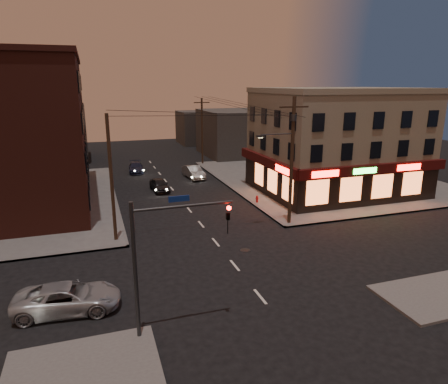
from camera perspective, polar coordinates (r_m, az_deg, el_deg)
name	(u,v)px	position (r m, az deg, el deg)	size (l,w,h in m)	color
ground	(235,266)	(25.50, 1.55, -10.45)	(120.00, 120.00, 0.00)	black
sidewalk_ne	(321,178)	(49.39, 13.73, 1.96)	(24.00, 28.00, 0.15)	#514F4C
pizza_building	(336,141)	(42.74, 15.76, 7.01)	(15.85, 12.85, 10.50)	gray
brick_apartment	(14,134)	(41.33, -27.78, 7.39)	(12.00, 20.00, 13.00)	#4D1F18
bg_building_ne_a	(236,133)	(63.93, 1.71, 8.46)	(10.00, 12.00, 7.00)	#3F3D3A
bg_building_nw	(54,133)	(64.16, -23.14, 7.73)	(9.00, 10.00, 8.00)	#3F3D3A
bg_building_ne_b	(201,127)	(76.64, -3.37, 9.20)	(8.00, 8.00, 6.00)	#3F3D3A
utility_pole_main	(291,154)	(31.48, 9.50, 5.35)	(4.20, 0.44, 10.00)	#382619
utility_pole_far	(202,131)	(55.93, -3.14, 8.65)	(0.26, 0.26, 9.00)	#382619
utility_pole_west	(111,179)	(28.81, -15.79, 1.81)	(0.24, 0.24, 9.00)	#382619
traffic_signal	(158,250)	(17.55, -9.35, -8.13)	(4.49, 0.32, 6.47)	#333538
suv_cross	(68,298)	(22.03, -21.41, -13.92)	(2.37, 5.13, 1.43)	#9A9DA2
sedan_near	(160,185)	(42.80, -9.20, 1.00)	(1.58, 3.92, 1.34)	black
sedan_mid	(194,172)	(48.21, -4.36, 2.87)	(1.59, 4.57, 1.51)	slate
sedan_far	(136,167)	(52.55, -12.47, 3.45)	(1.77, 4.36, 1.26)	#1A1E34
fire_hydrant	(257,199)	(37.92, 4.74, -0.94)	(0.30, 0.30, 0.67)	maroon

